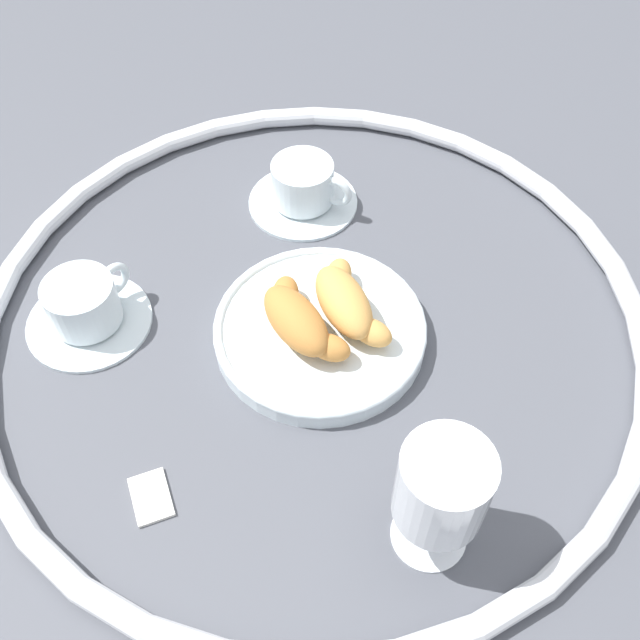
{
  "coord_description": "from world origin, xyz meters",
  "views": [
    {
      "loc": [
        0.49,
        0.01,
        0.64
      ],
      "look_at": [
        0.02,
        0.01,
        0.03
      ],
      "focal_mm": 41.22,
      "sensor_mm": 36.0,
      "label": 1
    }
  ],
  "objects_px": {
    "croissant_small": "(346,302)",
    "pastry_plate": "(320,330)",
    "juice_glass_left": "(442,491)",
    "coffee_cup_far": "(84,310)",
    "croissant_large": "(299,320)",
    "coffee_cup_near": "(304,188)",
    "sugar_packet": "(151,496)"
  },
  "relations": [
    {
      "from": "croissant_small",
      "to": "pastry_plate",
      "type": "bearing_deg",
      "value": -63.93
    },
    {
      "from": "coffee_cup_near",
      "to": "sugar_packet",
      "type": "relative_size",
      "value": 2.72
    },
    {
      "from": "pastry_plate",
      "to": "croissant_small",
      "type": "bearing_deg",
      "value": 116.07
    },
    {
      "from": "pastry_plate",
      "to": "sugar_packet",
      "type": "relative_size",
      "value": 4.54
    },
    {
      "from": "croissant_small",
      "to": "juice_glass_left",
      "type": "xyz_separation_m",
      "value": [
        0.23,
        0.07,
        0.05
      ]
    },
    {
      "from": "croissant_small",
      "to": "juice_glass_left",
      "type": "bearing_deg",
      "value": 16.28
    },
    {
      "from": "coffee_cup_near",
      "to": "croissant_small",
      "type": "bearing_deg",
      "value": 13.58
    },
    {
      "from": "croissant_small",
      "to": "croissant_large",
      "type": "bearing_deg",
      "value": -64.14
    },
    {
      "from": "coffee_cup_near",
      "to": "coffee_cup_far",
      "type": "relative_size",
      "value": 1.0
    },
    {
      "from": "coffee_cup_far",
      "to": "pastry_plate",
      "type": "bearing_deg",
      "value": 86.2
    },
    {
      "from": "croissant_large",
      "to": "coffee_cup_far",
      "type": "relative_size",
      "value": 0.88
    },
    {
      "from": "croissant_small",
      "to": "sugar_packet",
      "type": "xyz_separation_m",
      "value": [
        0.2,
        -0.18,
        -0.04
      ]
    },
    {
      "from": "juice_glass_left",
      "to": "croissant_large",
      "type": "bearing_deg",
      "value": -150.75
    },
    {
      "from": "croissant_small",
      "to": "coffee_cup_far",
      "type": "height_order",
      "value": "croissant_small"
    },
    {
      "from": "coffee_cup_far",
      "to": "sugar_packet",
      "type": "bearing_deg",
      "value": 25.17
    },
    {
      "from": "croissant_large",
      "to": "sugar_packet",
      "type": "height_order",
      "value": "croissant_large"
    },
    {
      "from": "croissant_small",
      "to": "sugar_packet",
      "type": "height_order",
      "value": "croissant_small"
    },
    {
      "from": "croissant_small",
      "to": "juice_glass_left",
      "type": "relative_size",
      "value": 0.9
    },
    {
      "from": "croissant_large",
      "to": "coffee_cup_near",
      "type": "height_order",
      "value": "croissant_large"
    },
    {
      "from": "croissant_small",
      "to": "coffee_cup_near",
      "type": "bearing_deg",
      "value": -166.42
    },
    {
      "from": "pastry_plate",
      "to": "coffee_cup_far",
      "type": "relative_size",
      "value": 1.67
    },
    {
      "from": "coffee_cup_near",
      "to": "sugar_packet",
      "type": "distance_m",
      "value": 0.42
    },
    {
      "from": "pastry_plate",
      "to": "coffee_cup_far",
      "type": "xyz_separation_m",
      "value": [
        -0.02,
        -0.25,
        0.01
      ]
    },
    {
      "from": "pastry_plate",
      "to": "coffee_cup_near",
      "type": "distance_m",
      "value": 0.21
    },
    {
      "from": "juice_glass_left",
      "to": "sugar_packet",
      "type": "distance_m",
      "value": 0.27
    },
    {
      "from": "juice_glass_left",
      "to": "coffee_cup_far",
      "type": "bearing_deg",
      "value": -124.43
    },
    {
      "from": "pastry_plate",
      "to": "juice_glass_left",
      "type": "relative_size",
      "value": 1.62
    },
    {
      "from": "croissant_large",
      "to": "juice_glass_left",
      "type": "height_order",
      "value": "juice_glass_left"
    },
    {
      "from": "croissant_large",
      "to": "coffee_cup_near",
      "type": "distance_m",
      "value": 0.22
    },
    {
      "from": "croissant_small",
      "to": "juice_glass_left",
      "type": "height_order",
      "value": "juice_glass_left"
    },
    {
      "from": "croissant_large",
      "to": "sugar_packet",
      "type": "bearing_deg",
      "value": -37.64
    },
    {
      "from": "coffee_cup_near",
      "to": "croissant_large",
      "type": "bearing_deg",
      "value": -0.64
    }
  ]
}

